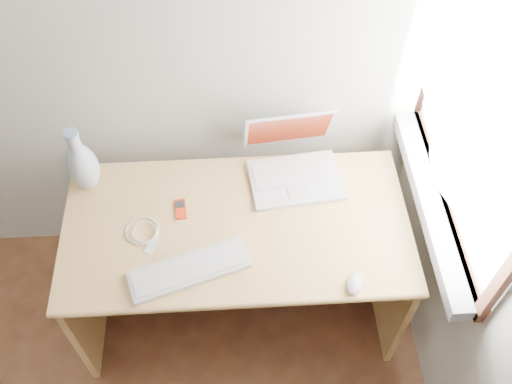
{
  "coord_description": "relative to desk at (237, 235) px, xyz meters",
  "views": [
    {
      "loc": [
        0.95,
        0.05,
        2.55
      ],
      "look_at": [
        1.02,
        1.35,
        0.83
      ],
      "focal_mm": 40.0,
      "sensor_mm": 36.0,
      "label": 1
    }
  ],
  "objects": [
    {
      "name": "mouse",
      "position": [
        0.41,
        -0.37,
        0.22
      ],
      "size": [
        0.08,
        0.1,
        0.03
      ],
      "primitive_type": "ellipsoid",
      "rotation": [
        0.0,
        0.0,
        -0.39
      ],
      "color": "white",
      "rests_on": "desk"
    },
    {
      "name": "desk",
      "position": [
        0.0,
        0.0,
        0.0
      ],
      "size": [
        1.35,
        0.68,
        0.71
      ],
      "color": "tan",
      "rests_on": "floor"
    },
    {
      "name": "cable_coil",
      "position": [
        -0.36,
        -0.09,
        0.21
      ],
      "size": [
        0.17,
        0.17,
        0.01
      ],
      "primitive_type": "torus",
      "rotation": [
        0.0,
        0.0,
        -0.4
      ],
      "color": "silver",
      "rests_on": "desk"
    },
    {
      "name": "window",
      "position": [
        0.77,
        -0.07,
        0.77
      ],
      "size": [
        0.11,
        0.99,
        1.1
      ],
      "color": "white",
      "rests_on": "right_wall"
    },
    {
      "name": "external_keyboard",
      "position": [
        -0.18,
        -0.28,
        0.22
      ],
      "size": [
        0.46,
        0.26,
        0.02
      ],
      "rotation": [
        0.0,
        0.0,
        0.31
      ],
      "color": "silver",
      "rests_on": "desk"
    },
    {
      "name": "laptop",
      "position": [
        0.25,
        0.17,
        0.26
      ],
      "size": [
        0.39,
        0.34,
        0.25
      ],
      "rotation": [
        0.0,
        0.0,
        0.11
      ],
      "color": "white",
      "rests_on": "desk"
    },
    {
      "name": "vase",
      "position": [
        -0.59,
        0.14,
        0.33
      ],
      "size": [
        0.12,
        0.12,
        0.31
      ],
      "color": "#AFC0CA",
      "rests_on": "desk"
    },
    {
      "name": "ipod",
      "position": [
        -0.22,
        0.0,
        0.21
      ],
      "size": [
        0.05,
        0.1,
        0.01
      ],
      "rotation": [
        0.0,
        0.0,
        0.11
      ],
      "color": "#A8250B",
      "rests_on": "desk"
    },
    {
      "name": "remote",
      "position": [
        -0.32,
        -0.16,
        0.21
      ],
      "size": [
        0.06,
        0.08,
        0.01
      ],
      "primitive_type": "cube",
      "rotation": [
        0.0,
        0.0,
        -0.46
      ],
      "color": "silver",
      "rests_on": "desk"
    }
  ]
}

